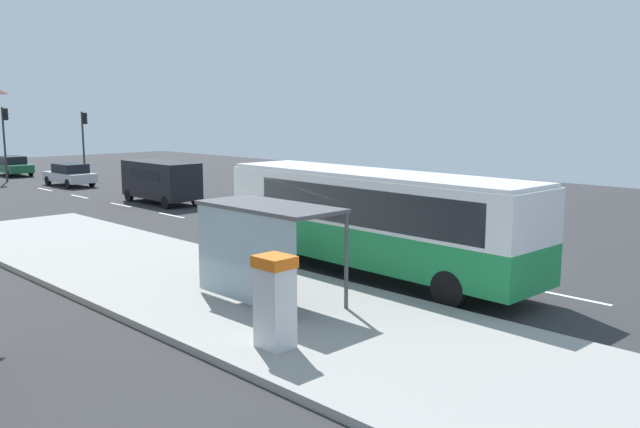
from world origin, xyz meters
The scene contains 21 objects.
ground_plane centered at (0.00, 14.00, -0.02)m, with size 56.00×92.00×0.04m, color #2D2D30.
sidewalk_platform centered at (-6.40, 2.00, 0.09)m, with size 6.20×30.00×0.18m, color #999993.
lane_stripe_seg_0 centered at (0.25, -6.00, 0.01)m, with size 0.16×2.20×0.01m, color silver.
lane_stripe_seg_1 centered at (0.25, -1.00, 0.01)m, with size 0.16×2.20×0.01m, color silver.
lane_stripe_seg_2 centered at (0.25, 4.00, 0.01)m, with size 0.16×2.20×0.01m, color silver.
lane_stripe_seg_3 centered at (0.25, 9.00, 0.01)m, with size 0.16×2.20×0.01m, color silver.
lane_stripe_seg_4 centered at (0.25, 14.00, 0.01)m, with size 0.16×2.20×0.01m, color silver.
lane_stripe_seg_5 centered at (0.25, 19.00, 0.01)m, with size 0.16×2.20×0.01m, color silver.
lane_stripe_seg_6 centered at (0.25, 24.00, 0.01)m, with size 0.16×2.20×0.01m, color silver.
lane_stripe_seg_7 centered at (0.25, 29.00, 0.01)m, with size 0.16×2.20×0.01m, color silver.
bus centered at (-1.71, -0.51, 1.84)m, with size 2.87×11.09×3.21m.
white_van centered at (2.20, 18.04, 1.34)m, with size 2.10×5.23×2.30m.
sedan_near centered at (2.30, 40.08, 0.79)m, with size 1.98×4.47×1.52m.
sedan_far centered at (2.30, 29.79, 0.79)m, with size 1.94×4.45×1.52m.
ticket_machine centered at (-8.28, -3.53, 1.17)m, with size 0.66×0.76×1.94m.
recycling_bin_red centered at (-4.20, 1.37, 0.66)m, with size 0.52×0.52×0.95m, color red.
recycling_bin_blue centered at (-4.20, 2.07, 0.66)m, with size 0.52×0.52×0.95m, color blue.
recycling_bin_green centered at (-4.20, 2.77, 0.66)m, with size 0.52×0.52×0.95m, color green.
traffic_light_near_side centered at (5.50, 34.11, 3.32)m, with size 0.49×0.28×4.98m.
traffic_light_median centered at (0.40, 35.71, 3.51)m, with size 0.49×0.28×5.30m.
bus_shelter centered at (-6.41, -0.82, 2.10)m, with size 1.80×4.00×2.50m.
Camera 1 is at (-16.79, -13.38, 5.03)m, focal length 36.71 mm.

